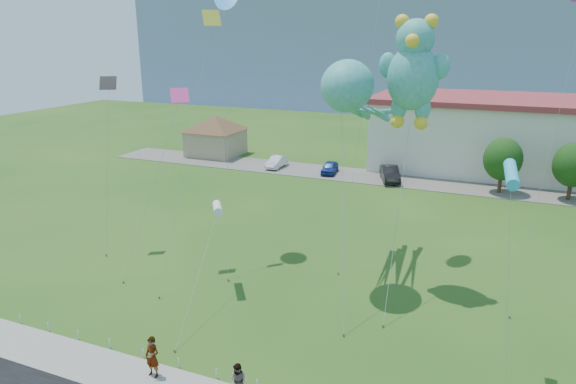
# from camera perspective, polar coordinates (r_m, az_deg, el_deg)

# --- Properties ---
(ground) EXTENTS (160.00, 160.00, 0.00)m
(ground) POSITION_cam_1_polar(r_m,az_deg,el_deg) (25.09, -4.26, -18.82)
(ground) COLOR #204A14
(ground) RESTS_ON ground
(parking_strip) EXTENTS (70.00, 6.00, 0.06)m
(parking_strip) POSITION_cam_1_polar(r_m,az_deg,el_deg) (55.84, 12.13, 1.36)
(parking_strip) COLOR #59544C
(parking_strip) RESTS_ON ground
(hill_ridge) EXTENTS (160.00, 50.00, 25.00)m
(hill_ridge) POSITION_cam_1_polar(r_m,az_deg,el_deg) (138.40, 19.46, 15.10)
(hill_ridge) COLOR #738A9F
(hill_ridge) RESTS_ON ground
(pavilion) EXTENTS (9.20, 9.20, 5.00)m
(pavilion) POSITION_cam_1_polar(r_m,az_deg,el_deg) (66.31, -8.08, 6.65)
(pavilion) COLOR tan
(pavilion) RESTS_ON ground
(rope_fence) EXTENTS (26.05, 0.05, 0.50)m
(rope_fence) POSITION_cam_1_polar(r_m,az_deg,el_deg) (24.02, -5.76, -19.97)
(rope_fence) COLOR white
(rope_fence) RESTS_ON ground
(tree_near) EXTENTS (3.60, 3.60, 5.47)m
(tree_near) POSITION_cam_1_polar(r_m,az_deg,el_deg) (53.26, 22.77, 3.39)
(tree_near) COLOR #3F2B19
(tree_near) RESTS_ON ground
(tree_mid) EXTENTS (3.60, 3.60, 5.47)m
(tree_mid) POSITION_cam_1_polar(r_m,az_deg,el_deg) (53.66, 29.15, 2.64)
(tree_mid) COLOR #3F2B19
(tree_mid) RESTS_ON ground
(pedestrian_left) EXTENTS (0.73, 0.50, 1.93)m
(pedestrian_left) POSITION_cam_1_polar(r_m,az_deg,el_deg) (24.55, -14.84, -17.29)
(pedestrian_left) COLOR gray
(pedestrian_left) RESTS_ON sidewalk
(pedestrian_right) EXTENTS (0.80, 0.63, 1.64)m
(pedestrian_right) POSITION_cam_1_polar(r_m,az_deg,el_deg) (22.75, -5.53, -20.26)
(pedestrian_right) COLOR gray
(pedestrian_right) RESTS_ON sidewalk
(parked_car_silver) EXTENTS (1.39, 3.96, 1.30)m
(parked_car_silver) POSITION_cam_1_polar(r_m,az_deg,el_deg) (59.52, -1.27, 3.37)
(parked_car_silver) COLOR silver
(parked_car_silver) RESTS_ON parking_strip
(parked_car_blue) EXTENTS (1.97, 3.95, 1.29)m
(parked_car_blue) POSITION_cam_1_polar(r_m,az_deg,el_deg) (57.14, 4.66, 2.74)
(parked_car_blue) COLOR navy
(parked_car_blue) RESTS_ON parking_strip
(parked_car_black) EXTENTS (3.14, 5.01, 1.56)m
(parked_car_black) POSITION_cam_1_polar(r_m,az_deg,el_deg) (54.87, 11.26, 2.01)
(parked_car_black) COLOR black
(parked_car_black) RESTS_ON parking_strip
(octopus_kite) EXTENTS (3.39, 12.50, 13.45)m
(octopus_kite) POSITION_cam_1_polar(r_m,az_deg,el_deg) (30.36, 7.22, 10.46)
(octopus_kite) COLOR teal
(octopus_kite) RESTS_ON ground
(teddy_bear_kite) EXTENTS (3.90, 7.22, 15.81)m
(teddy_bear_kite) POSITION_cam_1_polar(r_m,az_deg,el_deg) (30.12, 13.75, 13.09)
(teddy_bear_kite) COLOR teal
(teddy_bear_kite) RESTS_ON ground
(small_kite_cyan) EXTENTS (1.15, 2.72, 9.76)m
(small_kite_cyan) POSITION_cam_1_polar(r_m,az_deg,el_deg) (22.55, 23.56, 1.65)
(small_kite_cyan) COLOR #2DACCD
(small_kite_cyan) RESTS_ON ground
(small_kite_pink) EXTENTS (2.52, 5.27, 11.56)m
(small_kite_pink) POSITION_cam_1_polar(r_m,az_deg,el_deg) (32.96, -12.62, 8.22)
(small_kite_pink) COLOR #DD3181
(small_kite_pink) RESTS_ON ground
(small_kite_yellow) EXTENTS (1.29, 8.37, 16.18)m
(small_kite_yellow) POSITION_cam_1_polar(r_m,az_deg,el_deg) (33.38, -9.23, 14.90)
(small_kite_yellow) COLOR gold
(small_kite_yellow) RESTS_ON ground
(small_kite_black) EXTENTS (1.29, 3.16, 12.06)m
(small_kite_black) POSITION_cam_1_polar(r_m,az_deg,el_deg) (37.31, -19.39, 9.36)
(small_kite_black) COLOR black
(small_kite_black) RESTS_ON ground
(small_kite_white) EXTENTS (1.75, 8.15, 5.44)m
(small_kite_white) POSITION_cam_1_polar(r_m,az_deg,el_deg) (30.30, -7.87, -1.87)
(small_kite_white) COLOR white
(small_kite_white) RESTS_ON ground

